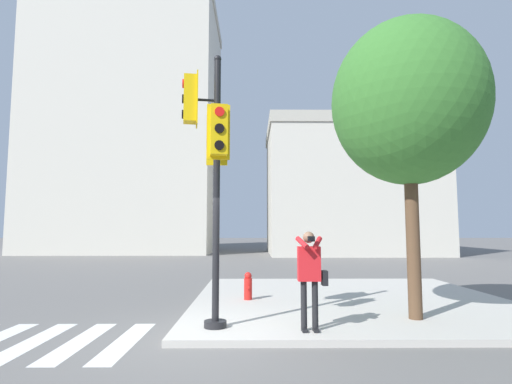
{
  "coord_description": "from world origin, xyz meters",
  "views": [
    {
      "loc": [
        0.97,
        -7.13,
        1.92
      ],
      "look_at": [
        1.03,
        0.53,
        2.63
      ],
      "focal_mm": 28.0,
      "sensor_mm": 36.0,
      "label": 1
    }
  ],
  "objects_px": {
    "street_tree": "(408,103)",
    "traffic_signal_pole": "(211,150)",
    "fire_hydrant": "(248,286)",
    "person_photographer": "(310,271)"
  },
  "relations": [
    {
      "from": "street_tree",
      "to": "traffic_signal_pole",
      "type": "bearing_deg",
      "value": -170.57
    },
    {
      "from": "street_tree",
      "to": "fire_hydrant",
      "type": "height_order",
      "value": "street_tree"
    },
    {
      "from": "fire_hydrant",
      "to": "traffic_signal_pole",
      "type": "bearing_deg",
      "value": -103.04
    },
    {
      "from": "traffic_signal_pole",
      "to": "fire_hydrant",
      "type": "distance_m",
      "value": 4.18
    },
    {
      "from": "person_photographer",
      "to": "street_tree",
      "type": "xyz_separation_m",
      "value": [
        2.24,
        0.91,
        3.38
      ]
    },
    {
      "from": "street_tree",
      "to": "fire_hydrant",
      "type": "relative_size",
      "value": 8.95
    },
    {
      "from": "traffic_signal_pole",
      "to": "person_photographer",
      "type": "distance_m",
      "value": 2.89
    },
    {
      "from": "person_photographer",
      "to": "traffic_signal_pole",
      "type": "bearing_deg",
      "value": 172.44
    },
    {
      "from": "traffic_signal_pole",
      "to": "street_tree",
      "type": "xyz_separation_m",
      "value": [
        4.06,
        0.67,
        1.15
      ]
    },
    {
      "from": "traffic_signal_pole",
      "to": "fire_hydrant",
      "type": "bearing_deg",
      "value": 76.96
    }
  ]
}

